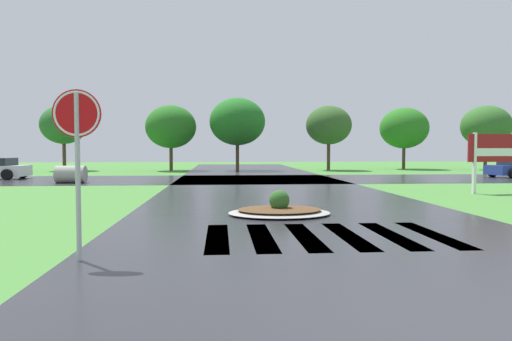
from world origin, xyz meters
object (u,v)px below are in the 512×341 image
object	(u,v)px
estate_billboard	(497,151)
drainage_pipe_stack	(71,174)
stop_sign	(77,134)
median_island	(279,210)

from	to	relation	value
estate_billboard	drainage_pipe_stack	world-z (taller)	estate_billboard
estate_billboard	drainage_pipe_stack	bearing A→B (deg)	-29.83
stop_sign	median_island	distance (m)	6.54
median_island	stop_sign	bearing A→B (deg)	-128.17
stop_sign	estate_billboard	xyz separation A→B (m)	(13.43, 10.40, -0.35)
drainage_pipe_stack	stop_sign	bearing A→B (deg)	-72.22
median_island	estate_billboard	bearing A→B (deg)	29.82
stop_sign	drainage_pipe_stack	xyz separation A→B (m)	(-5.61, 17.50, -1.58)
estate_billboard	drainage_pipe_stack	size ratio (longest dim) A/B	1.76
stop_sign	drainage_pipe_stack	distance (m)	18.45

